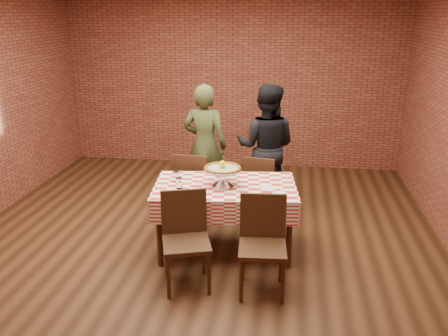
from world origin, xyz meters
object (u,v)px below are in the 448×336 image
(water_glass_left, at_px, (179,183))
(chair_near_left, at_px, (186,243))
(table, at_px, (225,218))
(diner_olive, at_px, (205,145))
(chair_near_right, at_px, (262,248))
(water_glass_right, at_px, (176,177))
(condiment_caddy, at_px, (227,170))
(pizza, at_px, (223,169))
(diner_black, at_px, (266,147))
(chair_far_left, at_px, (195,185))
(chair_far_right, at_px, (261,187))
(pizza_stand, at_px, (223,177))

(water_glass_left, height_order, chair_near_left, chair_near_left)
(table, distance_m, diner_olive, 1.46)
(chair_near_left, relative_size, chair_near_right, 1.00)
(water_glass_right, distance_m, condiment_caddy, 0.59)
(pizza, xyz_separation_m, diner_black, (0.38, 1.33, -0.12))
(chair_near_right, xyz_separation_m, chair_far_left, (-0.94, 1.53, -0.01))
(condiment_caddy, xyz_separation_m, chair_near_right, (0.47, -1.07, -0.37))
(chair_near_left, bearing_deg, diner_black, 56.13)
(water_glass_left, xyz_separation_m, diner_olive, (0.00, 1.47, 0.00))
(pizza, distance_m, chair_near_left, 0.94)
(diner_black, bearing_deg, water_glass_left, 68.88)
(pizza, relative_size, chair_far_right, 0.45)
(diner_olive, distance_m, diner_black, 0.81)
(pizza_stand, bearing_deg, chair_near_right, -57.72)
(pizza_stand, relative_size, water_glass_left, 3.63)
(condiment_caddy, bearing_deg, pizza_stand, -103.71)
(water_glass_right, relative_size, diner_black, 0.07)
(table, bearing_deg, water_glass_left, -161.81)
(pizza_stand, distance_m, pizza, 0.10)
(diner_olive, bearing_deg, pizza_stand, 116.67)
(water_glass_left, distance_m, condiment_caddy, 0.64)
(diner_olive, height_order, diner_black, diner_black)
(table, height_order, diner_olive, diner_olive)
(chair_near_left, distance_m, chair_far_left, 1.55)
(pizza_stand, bearing_deg, chair_far_left, 120.80)
(pizza, xyz_separation_m, chair_far_right, (0.36, 0.87, -0.52))
(condiment_caddy, relative_size, chair_far_right, 0.15)
(table, xyz_separation_m, pizza, (-0.03, -0.01, 0.57))
(pizza, height_order, chair_near_left, pizza)
(table, xyz_separation_m, chair_far_right, (0.33, 0.86, 0.05))
(pizza, bearing_deg, chair_near_right, -57.72)
(table, distance_m, chair_near_left, 0.82)
(pizza, distance_m, condiment_caddy, 0.33)
(chair_near_right, bearing_deg, pizza_stand, 118.20)
(chair_near_left, relative_size, chair_far_right, 1.06)
(chair_far_left, bearing_deg, pizza_stand, 124.97)
(pizza_stand, relative_size, pizza, 1.05)
(water_glass_right, distance_m, chair_far_left, 0.81)
(water_glass_right, distance_m, diner_olive, 1.28)
(chair_far_left, xyz_separation_m, diner_black, (0.84, 0.56, 0.38))
(chair_far_right, distance_m, diner_olive, 0.99)
(diner_black, bearing_deg, table, 82.90)
(pizza_stand, height_order, water_glass_right, pizza_stand)
(pizza_stand, relative_size, chair_far_right, 0.48)
(pizza, xyz_separation_m, water_glass_left, (-0.44, -0.14, -0.13))
(water_glass_right, bearing_deg, chair_far_right, 43.35)
(water_glass_left, height_order, diner_black, diner_black)
(water_glass_right, xyz_separation_m, chair_far_left, (0.06, 0.72, -0.37))
(chair_far_right, xyz_separation_m, diner_black, (0.02, 0.46, 0.39))
(pizza, bearing_deg, water_glass_right, 175.13)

